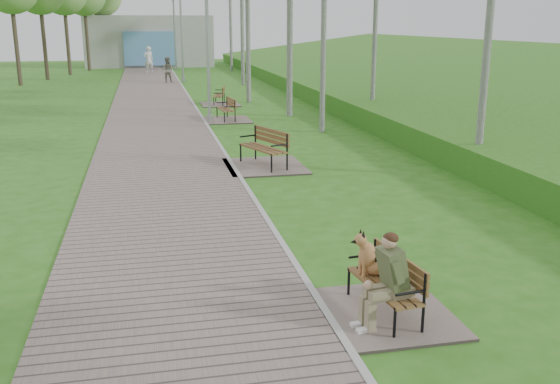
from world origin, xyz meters
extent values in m
cube|color=#73635D|center=(-1.75, 21.50, 0.02)|extent=(3.50, 67.00, 0.04)
cube|color=#999993|center=(0.00, 21.50, 0.03)|extent=(0.10, 67.00, 0.05)
cube|color=#47862C|center=(12.00, 20.00, 0.00)|extent=(14.00, 70.00, 1.60)
cube|color=#9E9E99|center=(-1.50, 51.00, 2.00)|extent=(10.00, 5.00, 4.00)
cube|color=#5488BB|center=(-1.50, 48.40, 1.50)|extent=(4.00, 0.20, 2.60)
cube|color=#73635D|center=(0.73, 4.32, 0.02)|extent=(1.57, 1.74, 0.04)
cube|color=brown|center=(0.68, 4.32, 0.39)|extent=(0.55, 1.34, 0.03)
cube|color=brown|center=(0.88, 4.35, 0.63)|extent=(0.19, 1.30, 0.29)
cube|color=#73635D|center=(0.78, 12.63, 0.02)|extent=(1.90, 2.11, 0.04)
cube|color=brown|center=(0.73, 12.63, 0.48)|extent=(1.01, 1.65, 0.04)
cube|color=brown|center=(0.97, 12.72, 0.76)|extent=(0.61, 1.50, 0.35)
cube|color=#73635D|center=(0.84, 20.38, 0.02)|extent=(1.66, 1.85, 0.04)
cube|color=brown|center=(0.79, 20.38, 0.42)|extent=(0.54, 1.42, 0.04)
cube|color=brown|center=(1.01, 20.40, 0.67)|extent=(0.16, 1.38, 0.30)
cube|color=#73635D|center=(1.13, 24.94, 0.02)|extent=(1.64, 1.82, 0.04)
cube|color=brown|center=(1.08, 24.94, 0.41)|extent=(0.64, 1.41, 0.04)
cube|color=brown|center=(1.30, 24.90, 0.65)|extent=(0.27, 1.35, 0.30)
cylinder|color=#999BA0|center=(0.16, 19.88, 0.15)|extent=(0.21, 0.21, 0.31)
cylinder|color=#999BA0|center=(0.16, 19.88, 2.58)|extent=(0.12, 0.12, 5.15)
cylinder|color=#999BA0|center=(0.25, 36.25, 0.16)|extent=(0.22, 0.22, 0.32)
cylinder|color=#999BA0|center=(0.25, 36.25, 2.69)|extent=(0.13, 0.13, 5.39)
cylinder|color=#999BA0|center=(0.33, 46.19, 0.15)|extent=(0.20, 0.20, 0.30)
cylinder|color=#999BA0|center=(0.33, 46.19, 2.53)|extent=(0.12, 0.12, 5.06)
imported|color=silver|center=(-1.69, 43.49, 0.93)|extent=(0.79, 0.67, 1.86)
imported|color=gray|center=(-0.70, 35.81, 0.76)|extent=(0.85, 0.74, 1.51)
cylinder|color=silver|center=(2.50, 25.54, 4.02)|extent=(0.19, 0.19, 8.03)
camera|label=1|loc=(-2.04, -2.29, 3.50)|focal=40.00mm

